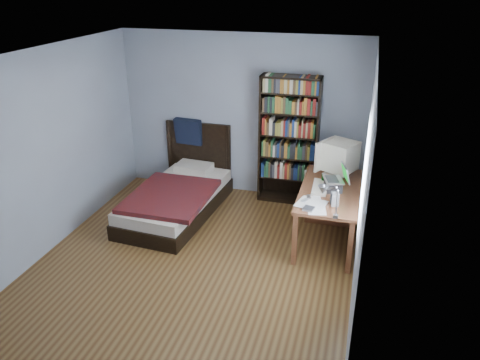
{
  "coord_description": "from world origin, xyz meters",
  "views": [
    {
      "loc": [
        1.83,
        -4.63,
        3.28
      ],
      "look_at": [
        0.42,
        0.5,
        0.91
      ],
      "focal_mm": 35.0,
      "sensor_mm": 36.0,
      "label": 1
    }
  ],
  "objects": [
    {
      "name": "speaker",
      "position": [
        1.6,
        0.47,
        0.81
      ],
      "size": [
        0.1,
        0.1,
        0.17
      ],
      "primitive_type": "cube",
      "rotation": [
        0.0,
        0.0,
        0.25
      ],
      "color": "gray",
      "rests_on": "desk"
    },
    {
      "name": "mouse",
      "position": [
        1.46,
        1.19,
        0.75
      ],
      "size": [
        0.07,
        0.12,
        0.04
      ],
      "primitive_type": "ellipsoid",
      "color": "silver",
      "rests_on": "desk"
    },
    {
      "name": "bookshelf",
      "position": [
        0.78,
        1.94,
        0.98
      ],
      "size": [
        0.88,
        0.3,
        1.95
      ],
      "color": "black",
      "rests_on": "floor"
    },
    {
      "name": "desk_lamp",
      "position": [
        1.53,
        -0.18,
        1.19
      ],
      "size": [
        0.22,
        0.48,
        0.57
      ],
      "color": "#99999E",
      "rests_on": "desk"
    },
    {
      "name": "phone_grey",
      "position": [
        1.24,
        0.48,
        0.74
      ],
      "size": [
        0.08,
        0.11,
        0.02
      ],
      "primitive_type": "cube",
      "rotation": [
        0.0,
        0.0,
        -0.43
      ],
      "color": "gray",
      "rests_on": "desk"
    },
    {
      "name": "room",
      "position": [
        0.03,
        -0.0,
        1.25
      ],
      "size": [
        4.2,
        4.24,
        2.5
      ],
      "color": "#513117",
      "rests_on": "ground"
    },
    {
      "name": "crt_monitor",
      "position": [
        1.54,
        1.4,
        1.01
      ],
      "size": [
        0.59,
        0.54,
        0.49
      ],
      "color": "beige",
      "rests_on": "desk"
    },
    {
      "name": "soda_can",
      "position": [
        1.4,
        1.11,
        0.79
      ],
      "size": [
        0.07,
        0.07,
        0.12
      ],
      "primitive_type": "cylinder",
      "color": "#07350C",
      "rests_on": "desk"
    },
    {
      "name": "laptop",
      "position": [
        1.55,
        0.9,
        0.83
      ],
      "size": [
        0.37,
        0.35,
        0.36
      ],
      "color": "#2D2D30",
      "rests_on": "desk"
    },
    {
      "name": "bed",
      "position": [
        -0.71,
        1.13,
        0.26
      ],
      "size": [
        1.17,
        2.13,
        1.16
      ],
      "color": "black",
      "rests_on": "floor"
    },
    {
      "name": "phone_silver",
      "position": [
        1.27,
        0.6,
        0.74
      ],
      "size": [
        0.06,
        0.1,
        0.02
      ],
      "primitive_type": "cube",
      "rotation": [
        0.0,
        0.0,
        0.16
      ],
      "color": "#B2B2B6",
      "rests_on": "desk"
    },
    {
      "name": "keyboard",
      "position": [
        1.37,
        0.9,
        0.75
      ],
      "size": [
        0.21,
        0.48,
        0.05
      ],
      "primitive_type": "cube",
      "rotation": [
        0.0,
        0.07,
        0.04
      ],
      "color": "beige",
      "rests_on": "desk"
    },
    {
      "name": "desk",
      "position": [
        1.5,
        1.35,
        0.41
      ],
      "size": [
        0.75,
        1.54,
        0.73
      ],
      "color": "brown",
      "rests_on": "floor"
    },
    {
      "name": "external_drive",
      "position": [
        1.31,
        0.28,
        0.74
      ],
      "size": [
        0.14,
        0.14,
        0.02
      ],
      "primitive_type": "cube",
      "rotation": [
        0.0,
        0.0,
        -0.22
      ],
      "color": "gray",
      "rests_on": "desk"
    }
  ]
}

